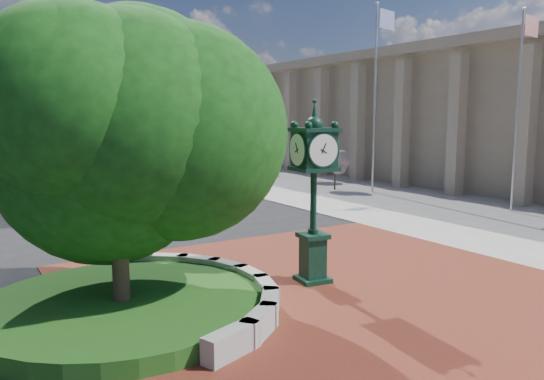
{
  "coord_description": "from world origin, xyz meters",
  "views": [
    {
      "loc": [
        -8.07,
        -11.04,
        4.3
      ],
      "look_at": [
        -0.24,
        1.5,
        2.25
      ],
      "focal_mm": 35.0,
      "sensor_mm": 36.0,
      "label": 1
    }
  ],
  "objects_px": {
    "post_clock": "(314,185)",
    "flagpole_b": "(375,97)",
    "parked_car": "(61,157)",
    "street_lamp_near": "(143,109)",
    "flagpole_a": "(517,110)"
  },
  "relations": [
    {
      "from": "flagpole_a",
      "to": "street_lamp_near",
      "type": "bearing_deg",
      "value": 110.8
    },
    {
      "from": "post_clock",
      "to": "flagpole_b",
      "type": "xyz_separation_m",
      "value": [
        12.65,
        11.5,
        2.8
      ]
    },
    {
      "from": "flagpole_a",
      "to": "flagpole_b",
      "type": "xyz_separation_m",
      "value": [
        -1.05,
        7.98,
        0.77
      ]
    },
    {
      "from": "flagpole_a",
      "to": "flagpole_b",
      "type": "relative_size",
      "value": 0.86
    },
    {
      "from": "flagpole_b",
      "to": "street_lamp_near",
      "type": "distance_m",
      "value": 17.66
    },
    {
      "from": "street_lamp_near",
      "to": "flagpole_b",
      "type": "bearing_deg",
      "value": -63.17
    },
    {
      "from": "parked_car",
      "to": "flagpole_b",
      "type": "bearing_deg",
      "value": -82.64
    },
    {
      "from": "post_clock",
      "to": "street_lamp_near",
      "type": "xyz_separation_m",
      "value": [
        4.68,
        27.25,
        2.27
      ]
    },
    {
      "from": "post_clock",
      "to": "parked_car",
      "type": "distance_m",
      "value": 39.11
    },
    {
      "from": "parked_car",
      "to": "street_lamp_near",
      "type": "xyz_separation_m",
      "value": [
        3.73,
        -11.8,
        4.09
      ]
    },
    {
      "from": "flagpole_a",
      "to": "post_clock",
      "type": "bearing_deg",
      "value": -165.61
    },
    {
      "from": "flagpole_b",
      "to": "flagpole_a",
      "type": "bearing_deg",
      "value": -82.52
    },
    {
      "from": "post_clock",
      "to": "street_lamp_near",
      "type": "distance_m",
      "value": 27.74
    },
    {
      "from": "flagpole_b",
      "to": "street_lamp_near",
      "type": "bearing_deg",
      "value": 116.83
    },
    {
      "from": "parked_car",
      "to": "flagpole_b",
      "type": "relative_size",
      "value": 0.41
    }
  ]
}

